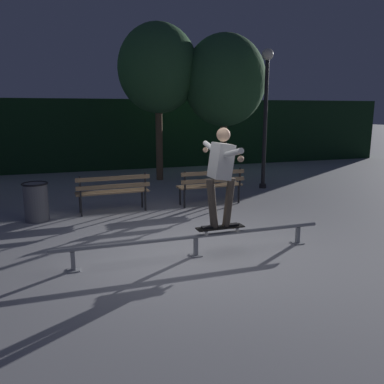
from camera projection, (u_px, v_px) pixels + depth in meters
The scene contains 11 objects.
ground_plane at pixel (193, 253), 6.29m from camera, with size 90.00×90.00×0.00m, color #99999E.
hedge_backdrop at pixel (112, 134), 15.19m from camera, with size 24.00×1.20×2.65m, color black.
grind_rail at pixel (196, 239), 6.11m from camera, with size 4.35×0.18×0.34m.
skateboard at pixel (220, 228), 6.21m from camera, with size 0.78×0.21×0.09m.
skateboarder at pixel (221, 169), 6.01m from camera, with size 0.62×1.41×1.56m.
park_bench_leftmost at pixel (113, 189), 8.63m from camera, with size 1.61×0.46×0.88m.
park_bench_left_center at pixel (211, 183), 9.35m from camera, with size 1.61×0.46×0.88m.
tree_behind_benches at pixel (158, 69), 12.15m from camera, with size 2.49×2.49×4.88m.
tree_far_right at pixel (224, 81), 12.31m from camera, with size 2.59×2.59×4.58m.
lamp_post_right at pixel (266, 101), 11.00m from camera, with size 0.32×0.32×3.90m.
trash_can at pixel (36, 201), 8.02m from camera, with size 0.52×0.52×0.80m.
Camera 1 is at (-1.90, -5.64, 2.25)m, focal length 36.64 mm.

